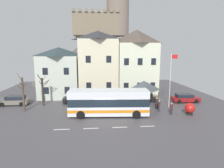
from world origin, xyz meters
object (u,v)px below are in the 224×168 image
Objects in this scene: townhouse_00 at (60,72)px; harbour_buoy at (190,108)px; transit_bus at (109,103)px; parked_car_00 at (15,100)px; bare_tree_00 at (23,94)px; pedestrian_01 at (159,105)px; public_bench at (151,99)px; flagpole at (171,77)px; hilltop_castle at (97,55)px; bus_shelter at (144,85)px; parked_car_01 at (76,99)px; pedestrian_00 at (171,108)px; townhouse_02 at (136,63)px; bare_tree_01 at (43,91)px; parked_car_02 at (144,97)px; townhouse_01 at (98,64)px; pedestrian_02 at (157,103)px; parked_car_03 at (185,98)px.

townhouse_00 reaches higher than harbour_buoy.
parked_car_00 is at bearing 160.44° from transit_bus.
bare_tree_00 is (-21.38, 3.46, 1.56)m from harbour_buoy.
pedestrian_01 is at bearing -6.01° from bare_tree_00.
harbour_buoy is at bearing -63.62° from public_bench.
harbour_buoy is at bearing -24.61° from pedestrian_01.
flagpole reaches higher than public_bench.
parked_car_00 is 24.83m from harbour_buoy.
hilltop_castle is at bearing 96.11° from transit_bus.
parked_car_01 is at bearing 165.39° from bus_shelter.
hilltop_castle is at bearing 106.73° from pedestrian_00.
public_bench is 1.08× the size of harbour_buoy.
townhouse_02 reaches higher than transit_bus.
flagpole reaches higher than pedestrian_01.
bare_tree_00 reaches higher than bare_tree_01.
pedestrian_00 is (7.94, -0.43, -0.84)m from transit_bus.
flagpole is (10.16, -27.03, -2.66)m from hilltop_castle.
townhouse_02 is 12.48m from pedestrian_00.
parked_car_02 is at bearing 128.88° from flagpole.
parked_car_01 is at bearing 154.73° from harbour_buoy.
pedestrian_00 is 0.98× the size of pedestrian_01.
hilltop_castle is (-6.95, 19.04, 1.16)m from townhouse_02.
parked_car_00 is at bearing -158.40° from townhouse_01.
transit_bus is 6.87m from pedestrian_01.
parked_car_02 is 5.51m from pedestrian_01.
bus_shelter is 3.92m from flagpole.
public_bench is (14.98, -5.61, -3.86)m from townhouse_00.
flagpole is 1.60× the size of bare_tree_01.
parked_car_02 is 0.99× the size of bare_tree_01.
flagpole is at bearing -26.19° from townhouse_00.
parked_car_02 reaches higher than public_bench.
townhouse_00 is 1.83× the size of bare_tree_01.
hilltop_castle is at bearing 69.71° from bare_tree_00.
parked_car_02 is at bearing -32.87° from townhouse_01.
bus_shelter is 2.37× the size of pedestrian_02.
pedestrian_02 reaches higher than pedestrian_01.
hilltop_castle is 26.53m from public_bench.
parked_car_00 reaches higher than parked_car_03.
public_bench is (1.72, 1.84, -2.58)m from bus_shelter.
parked_car_01 is at bearing -98.26° from hilltop_castle.
townhouse_01 is at bearing 149.26° from parked_car_02.
public_bench is at bearing 85.70° from pedestrian_01.
townhouse_01 is 18.89m from hilltop_castle.
transit_bus is 9.81m from flagpole.
parked_car_02 is at bearing 138.99° from public_bench.
townhouse_02 is at bearing 110.97° from harbour_buoy.
harbour_buoy is at bearing -0.25° from transit_bus.
townhouse_01 is at bearing -89.65° from hilltop_castle.
bus_shelter reaches higher than pedestrian_00.
hilltop_castle reaches higher than parked_car_01.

